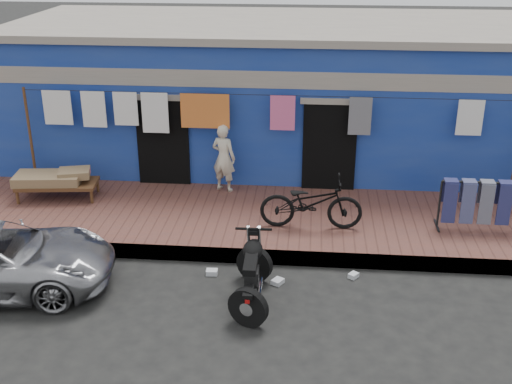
{
  "coord_description": "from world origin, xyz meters",
  "views": [
    {
      "loc": [
        0.93,
        -8.2,
        5.46
      ],
      "look_at": [
        0.0,
        2.0,
        1.15
      ],
      "focal_mm": 45.0,
      "sensor_mm": 36.0,
      "label": 1
    }
  ],
  "objects_px": {
    "bicycle": "(311,197)",
    "jeans_rack": "(494,205)",
    "charpoy": "(58,185)",
    "seated_person": "(224,158)",
    "motorcycle": "(252,272)"
  },
  "relations": [
    {
      "from": "seated_person",
      "to": "charpoy",
      "type": "bearing_deg",
      "value": 33.47
    },
    {
      "from": "seated_person",
      "to": "jeans_rack",
      "type": "relative_size",
      "value": 0.71
    },
    {
      "from": "seated_person",
      "to": "motorcycle",
      "type": "bearing_deg",
      "value": 125.1
    },
    {
      "from": "seated_person",
      "to": "charpoy",
      "type": "height_order",
      "value": "seated_person"
    },
    {
      "from": "jeans_rack",
      "to": "bicycle",
      "type": "bearing_deg",
      "value": -176.19
    },
    {
      "from": "charpoy",
      "to": "jeans_rack",
      "type": "xyz_separation_m",
      "value": [
        8.47,
        -0.7,
        0.2
      ]
    },
    {
      "from": "motorcycle",
      "to": "jeans_rack",
      "type": "distance_m",
      "value": 4.85
    },
    {
      "from": "charpoy",
      "to": "seated_person",
      "type": "bearing_deg",
      "value": 12.23
    },
    {
      "from": "motorcycle",
      "to": "charpoy",
      "type": "bearing_deg",
      "value": 142.42
    },
    {
      "from": "bicycle",
      "to": "charpoy",
      "type": "height_order",
      "value": "bicycle"
    },
    {
      "from": "bicycle",
      "to": "jeans_rack",
      "type": "xyz_separation_m",
      "value": [
        3.3,
        0.22,
        -0.11
      ]
    },
    {
      "from": "motorcycle",
      "to": "bicycle",
      "type": "bearing_deg",
      "value": 67.35
    },
    {
      "from": "seated_person",
      "to": "bicycle",
      "type": "distance_m",
      "value": 2.47
    },
    {
      "from": "bicycle",
      "to": "charpoy",
      "type": "xyz_separation_m",
      "value": [
        -5.16,
        0.92,
        -0.32
      ]
    },
    {
      "from": "bicycle",
      "to": "charpoy",
      "type": "distance_m",
      "value": 5.25
    }
  ]
}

